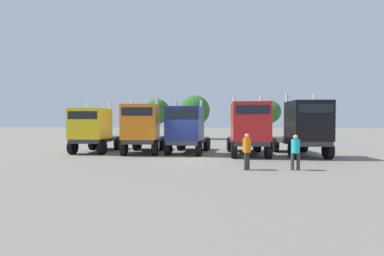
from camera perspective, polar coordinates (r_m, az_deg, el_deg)
ground at (r=17.38m, az=-1.11°, el=-6.50°), size 200.00×200.00×0.00m
semi_truck_yellow at (r=21.87m, az=-20.16°, el=-0.26°), size 2.83×5.80×3.96m
semi_truck_orange at (r=20.15m, az=-10.46°, el=-0.13°), size 3.08×6.15×4.18m
semi_truck_navy at (r=19.76m, az=-1.13°, el=-0.31°), size 2.95×6.07×4.04m
semi_truck_red at (r=18.87m, az=11.96°, el=-0.12°), size 2.81×6.39×4.24m
semi_truck_black at (r=19.61m, az=22.64°, el=-0.10°), size 3.13×6.53×4.31m
visitor_in_hivis at (r=13.42m, az=11.61°, el=-4.37°), size 0.54×0.54×1.78m
visitor_with_camera at (r=14.01m, az=21.15°, el=-4.32°), size 0.45×0.42×1.73m
oak_far_left at (r=38.49m, az=-7.48°, el=3.51°), size 3.63×3.63×5.71m
oak_far_centre at (r=37.37m, az=0.59°, el=3.74°), size 4.19×4.19×6.09m
oak_far_right at (r=37.02m, az=16.12°, el=3.30°), size 3.05×3.05×5.26m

